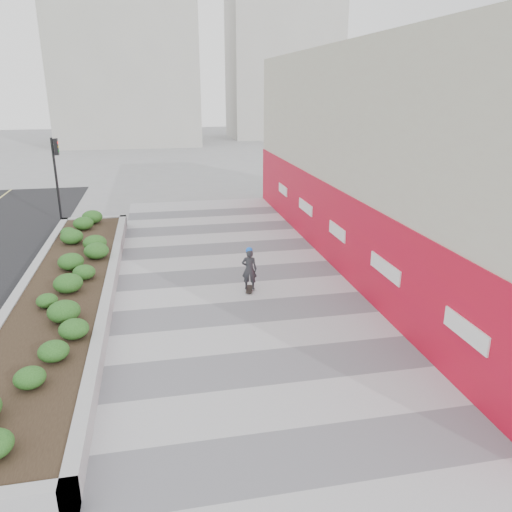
{
  "coord_description": "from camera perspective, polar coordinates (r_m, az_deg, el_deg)",
  "views": [
    {
      "loc": [
        -2.46,
        -8.64,
        6.51
      ],
      "look_at": [
        0.7,
        6.98,
        1.1
      ],
      "focal_mm": 35.0,
      "sensor_mm": 36.0,
      "label": 1
    }
  ],
  "objects": [
    {
      "name": "skateboarder",
      "position": [
        16.55,
        -0.77,
        -1.5
      ],
      "size": [
        0.58,
        0.75,
        1.55
      ],
      "rotation": [
        0.0,
        0.0,
        -0.26
      ],
      "color": "beige",
      "rests_on": "ground"
    },
    {
      "name": "planter",
      "position": [
        17.06,
        -20.92,
        -3.48
      ],
      "size": [
        3.0,
        18.0,
        0.9
      ],
      "color": "#9E9EA0",
      "rests_on": "ground"
    },
    {
      "name": "manhole_cover",
      "position": [
        13.66,
        2.53,
        -9.72
      ],
      "size": [
        0.44,
        0.44,
        0.01
      ],
      "primitive_type": "cylinder",
      "color": "#595654",
      "rests_on": "ground"
    },
    {
      "name": "building",
      "position": [
        20.15,
        16.92,
        10.73
      ],
      "size": [
        6.04,
        24.08,
        8.0
      ],
      "color": "beige",
      "rests_on": "ground"
    },
    {
      "name": "ground",
      "position": [
        11.09,
        3.79,
        -17.23
      ],
      "size": [
        160.0,
        160.0,
        0.0
      ],
      "primitive_type": "plane",
      "color": "gray",
      "rests_on": "ground"
    },
    {
      "name": "traffic_signal_near",
      "position": [
        26.83,
        -21.85,
        9.39
      ],
      "size": [
        0.33,
        0.28,
        4.2
      ],
      "color": "black",
      "rests_on": "ground"
    },
    {
      "name": "walkway",
      "position": [
        13.56,
        0.45,
        -9.92
      ],
      "size": [
        8.0,
        36.0,
        0.01
      ],
      "primitive_type": "cube",
      "color": "#A8A8AD",
      "rests_on": "ground"
    },
    {
      "name": "distant_bldg_north_l",
      "position": [
        63.79,
        -14.72,
        21.32
      ],
      "size": [
        16.0,
        12.0,
        20.0
      ],
      "primitive_type": "cube",
      "color": "#ADAAA3",
      "rests_on": "ground"
    },
    {
      "name": "distant_bldg_north_r",
      "position": [
        71.04,
        3.08,
        23.15
      ],
      "size": [
        14.0,
        10.0,
        24.0
      ],
      "primitive_type": "cube",
      "color": "#ADAAA3",
      "rests_on": "ground"
    }
  ]
}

